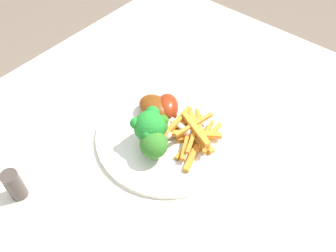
% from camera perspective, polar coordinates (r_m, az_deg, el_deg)
% --- Properties ---
extents(dining_table, '(1.12, 0.89, 0.71)m').
position_cam_1_polar(dining_table, '(0.75, -2.31, -10.54)').
color(dining_table, silver).
rests_on(dining_table, ground_plane).
extents(dinner_plate, '(0.29, 0.29, 0.01)m').
position_cam_1_polar(dinner_plate, '(0.71, 0.00, -1.36)').
color(dinner_plate, white).
rests_on(dinner_plate, dining_table).
extents(broccoli_floret_front, '(0.06, 0.05, 0.06)m').
position_cam_1_polar(broccoli_floret_front, '(0.64, -2.34, -2.97)').
color(broccoli_floret_front, '#7CB45A').
rests_on(broccoli_floret_front, dinner_plate).
extents(broccoli_floret_middle, '(0.07, 0.06, 0.08)m').
position_cam_1_polar(broccoli_floret_middle, '(0.65, -3.10, 0.09)').
color(broccoli_floret_middle, '#7BA24B').
rests_on(broccoli_floret_middle, dinner_plate).
extents(broccoli_floret_back, '(0.05, 0.05, 0.07)m').
position_cam_1_polar(broccoli_floret_back, '(0.66, -1.92, 0.03)').
color(broccoli_floret_back, '#85B159').
rests_on(broccoli_floret_back, dinner_plate).
extents(carrot_fries_pile, '(0.14, 0.11, 0.03)m').
position_cam_1_polar(carrot_fries_pile, '(0.69, 4.08, -1.38)').
color(carrot_fries_pile, orange).
rests_on(carrot_fries_pile, dinner_plate).
extents(chicken_drumstick_near, '(0.11, 0.09, 0.04)m').
position_cam_1_polar(chicken_drumstick_near, '(0.72, -0.12, 2.81)').
color(chicken_drumstick_near, '#631909').
rests_on(chicken_drumstick_near, dinner_plate).
extents(chicken_drumstick_far, '(0.06, 0.14, 0.04)m').
position_cam_1_polar(chicken_drumstick_far, '(0.72, -1.74, 2.74)').
color(chicken_drumstick_far, '#4F2109').
rests_on(chicken_drumstick_far, dinner_plate).
extents(pepper_shaker, '(0.03, 0.03, 0.06)m').
position_cam_1_polar(pepper_shaker, '(0.67, -23.73, -8.79)').
color(pepper_shaker, '#423833').
rests_on(pepper_shaker, dining_table).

